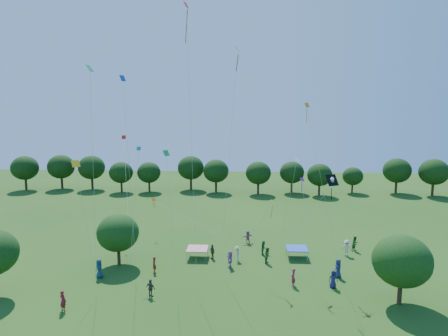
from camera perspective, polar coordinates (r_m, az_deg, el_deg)
near_tree_north at (r=42.57m, az=-14.92°, el=-8.93°), size 4.25×4.25×5.34m
near_tree_east at (r=36.22m, az=24.08°, el=-12.04°), size 4.70×4.70×5.88m
treeline at (r=75.79m, az=0.37°, el=-0.41°), size 88.01×8.77×6.77m
tent_red_stripe at (r=43.84m, az=-3.82°, el=-11.42°), size 2.20×2.20×1.10m
tent_blue at (r=44.51m, az=10.36°, el=-11.23°), size 2.20×2.20×1.10m
crowd_person_0 at (r=40.83m, az=-17.38°, el=-13.55°), size 1.02×0.95×1.85m
crowd_person_1 at (r=38.01m, az=9.84°, el=-15.13°), size 0.61×0.73×1.65m
crowd_person_2 at (r=42.67m, az=6.28°, el=-12.29°), size 0.69×0.94×1.70m
crowd_person_3 at (r=43.11m, az=1.88°, el=-12.12°), size 0.74×1.11×1.57m
crowd_person_4 at (r=36.18m, az=-10.43°, el=-16.52°), size 1.00×0.80×1.56m
crowd_person_5 at (r=48.31m, az=3.41°, el=-9.80°), size 1.51×1.22×1.57m
crowd_person_6 at (r=40.70m, az=16.01°, el=-13.59°), size 0.66×0.97×1.80m
crowd_person_7 at (r=35.83m, az=-22.02°, el=-17.17°), size 0.75×0.66×1.71m
crowd_person_8 at (r=48.12m, az=18.23°, el=-10.22°), size 0.95×0.87×1.72m
crowd_person_9 at (r=46.44m, az=17.14°, el=-10.83°), size 1.25×1.05×1.76m
crowd_person_10 at (r=43.67m, az=-1.69°, el=-11.85°), size 0.84×0.99×1.56m
crowd_person_11 at (r=41.40m, az=0.85°, el=-12.88°), size 0.88×1.72×1.76m
crowd_person_12 at (r=38.44m, az=15.34°, el=-15.05°), size 0.85×0.50×1.65m
crowd_person_13 at (r=40.83m, az=-9.94°, el=-13.45°), size 0.56×0.69×1.60m
crowd_person_14 at (r=44.99m, az=5.70°, el=-11.26°), size 0.54×0.83×1.56m
pirate_kite at (r=37.26m, az=15.02°, el=-1.92°), size 7.15×2.81×8.75m
red_high_kite at (r=38.56m, az=-5.15°, el=15.15°), size 1.85×7.21×24.63m
small_kite_0 at (r=48.28m, az=-13.92°, el=0.42°), size 4.64×13.57×11.29m
small_kite_1 at (r=37.80m, az=12.74°, el=3.37°), size 3.60×0.48×15.19m
small_kite_2 at (r=37.55m, az=6.11°, el=-6.38°), size 3.11×3.46×6.44m
small_kite_3 at (r=32.39m, az=-18.40°, el=6.47°), size 1.44×2.67×17.89m
small_kite_4 at (r=34.79m, az=-13.80°, el=5.43°), size 0.44×2.54×17.38m
small_kite_5 at (r=36.69m, az=11.41°, el=-4.71°), size 0.93×3.92×8.44m
small_kite_6 at (r=39.44m, az=9.91°, el=-1.09°), size 1.56×3.01×10.08m
small_kite_7 at (r=40.37m, az=-12.38°, el=-1.32°), size 0.50×3.60×10.89m
small_kite_8 at (r=33.45m, az=1.32°, el=9.03°), size 1.82×4.60×19.53m
small_kite_9 at (r=49.31m, az=-7.89°, el=-5.75°), size 10.54×6.26×3.57m
small_kite_10 at (r=35.87m, az=-20.07°, el=-1.58°), size 1.89×0.90×10.37m
small_kite_11 at (r=33.35m, az=-7.96°, el=-1.55°), size 1.13×1.25×11.29m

